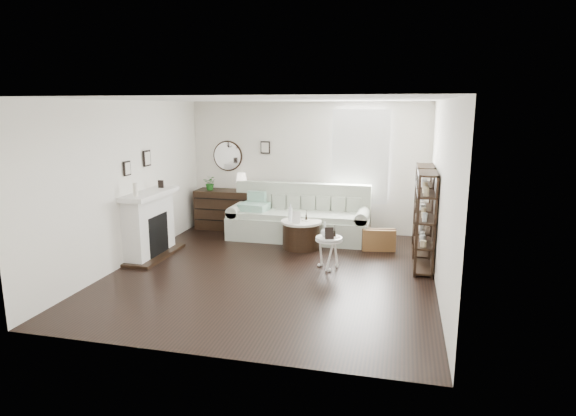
% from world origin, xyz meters
% --- Properties ---
extents(room, '(5.50, 5.50, 5.50)m').
position_xyz_m(room, '(0.73, 2.70, 1.60)').
color(room, black).
rests_on(room, ground).
extents(fireplace, '(0.50, 1.40, 1.84)m').
position_xyz_m(fireplace, '(-2.32, 0.30, 0.54)').
color(fireplace, white).
rests_on(fireplace, ground).
extents(shelf_unit_far, '(0.30, 0.80, 1.60)m').
position_xyz_m(shelf_unit_far, '(2.33, 1.55, 0.80)').
color(shelf_unit_far, black).
rests_on(shelf_unit_far, ground).
extents(shelf_unit_near, '(0.30, 0.80, 1.60)m').
position_xyz_m(shelf_unit_near, '(2.33, 0.65, 0.80)').
color(shelf_unit_near, black).
rests_on(shelf_unit_near, ground).
extents(sofa, '(2.77, 0.96, 1.08)m').
position_xyz_m(sofa, '(-0.02, 2.09, 0.36)').
color(sofa, '#ABB3A0').
rests_on(sofa, ground).
extents(quilt, '(0.60, 0.51, 0.14)m').
position_xyz_m(quilt, '(-0.93, 1.95, 0.62)').
color(quilt, '#28936A').
rests_on(quilt, sofa).
extents(suitcase, '(0.62, 0.29, 0.40)m').
position_xyz_m(suitcase, '(1.58, 1.58, 0.20)').
color(suitcase, brown).
rests_on(suitcase, ground).
extents(dresser, '(1.26, 0.54, 0.84)m').
position_xyz_m(dresser, '(-1.73, 2.47, 0.42)').
color(dresser, black).
rests_on(dresser, ground).
extents(table_lamp, '(0.30, 0.30, 0.38)m').
position_xyz_m(table_lamp, '(-1.36, 2.47, 1.03)').
color(table_lamp, silver).
rests_on(table_lamp, dresser).
extents(potted_plant, '(0.29, 0.26, 0.30)m').
position_xyz_m(potted_plant, '(-2.04, 2.42, 1.00)').
color(potted_plant, '#1E5E1B').
rests_on(potted_plant, dresser).
extents(drum_table, '(0.75, 0.75, 0.52)m').
position_xyz_m(drum_table, '(0.16, 1.40, 0.27)').
color(drum_table, black).
rests_on(drum_table, ground).
extents(pedestal_table, '(0.44, 0.44, 0.53)m').
position_xyz_m(pedestal_table, '(0.84, 0.37, 0.48)').
color(pedestal_table, white).
rests_on(pedestal_table, ground).
extents(eiffel_drum, '(0.13, 0.13, 0.17)m').
position_xyz_m(eiffel_drum, '(0.24, 1.45, 0.61)').
color(eiffel_drum, black).
rests_on(eiffel_drum, drum_table).
extents(bottle_drum, '(0.07, 0.07, 0.32)m').
position_xyz_m(bottle_drum, '(-0.03, 1.32, 0.68)').
color(bottle_drum, silver).
rests_on(bottle_drum, drum_table).
extents(card_frame_drum, '(0.16, 0.07, 0.21)m').
position_xyz_m(card_frame_drum, '(0.11, 1.21, 0.63)').
color(card_frame_drum, white).
rests_on(card_frame_drum, drum_table).
extents(eiffel_ped, '(0.13, 0.13, 0.17)m').
position_xyz_m(eiffel_ped, '(0.92, 0.39, 0.62)').
color(eiffel_ped, black).
rests_on(eiffel_ped, pedestal_table).
extents(flask_ped, '(0.13, 0.13, 0.24)m').
position_xyz_m(flask_ped, '(0.76, 0.39, 0.65)').
color(flask_ped, silver).
rests_on(flask_ped, pedestal_table).
extents(card_frame_ped, '(0.15, 0.10, 0.19)m').
position_xyz_m(card_frame_ped, '(0.86, 0.25, 0.62)').
color(card_frame_ped, black).
rests_on(card_frame_ped, pedestal_table).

